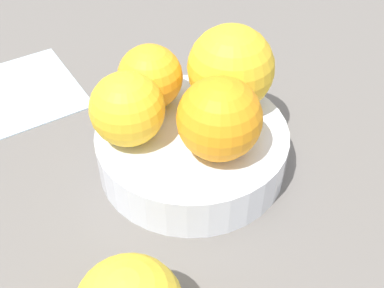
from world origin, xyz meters
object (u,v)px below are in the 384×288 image
at_px(orange_in_bowl_0, 231,68).
at_px(orange_in_bowl_2, 219,119).
at_px(fruit_bowl, 192,148).
at_px(folded_napkin, 14,93).
at_px(orange_in_bowl_1, 127,109).
at_px(orange_in_bowl_3, 150,77).

xyz_separation_m(orange_in_bowl_0, orange_in_bowl_2, (0.07, -0.01, -0.00)).
bearing_deg(orange_in_bowl_2, orange_in_bowl_0, 171.41).
relative_size(fruit_bowl, folded_napkin, 1.27).
distance_m(fruit_bowl, orange_in_bowl_1, 0.08).
height_order(orange_in_bowl_2, orange_in_bowl_3, orange_in_bowl_2).
height_order(orange_in_bowl_1, orange_in_bowl_2, orange_in_bowl_2).
distance_m(fruit_bowl, folded_napkin, 0.24).
relative_size(fruit_bowl, orange_in_bowl_2, 2.48).
xyz_separation_m(orange_in_bowl_1, folded_napkin, (-0.12, -0.16, -0.08)).
distance_m(fruit_bowl, orange_in_bowl_3, 0.08).
xyz_separation_m(fruit_bowl, orange_in_bowl_2, (0.03, 0.02, 0.06)).
bearing_deg(orange_in_bowl_0, fruit_bowl, -38.79).
height_order(orange_in_bowl_3, folded_napkin, orange_in_bowl_3).
bearing_deg(fruit_bowl, orange_in_bowl_0, 141.21).
bearing_deg(fruit_bowl, orange_in_bowl_2, 43.13).
xyz_separation_m(fruit_bowl, folded_napkin, (-0.11, -0.22, -0.02)).
bearing_deg(folded_napkin, orange_in_bowl_3, 69.37).
bearing_deg(orange_in_bowl_0, orange_in_bowl_2, -8.59).
bearing_deg(folded_napkin, orange_in_bowl_2, 61.27).
distance_m(orange_in_bowl_1, folded_napkin, 0.21).
bearing_deg(folded_napkin, orange_in_bowl_0, 76.13).
relative_size(orange_in_bowl_0, folded_napkin, 0.58).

